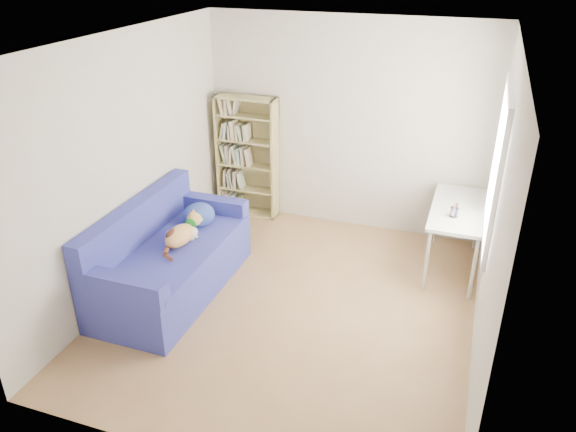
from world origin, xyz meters
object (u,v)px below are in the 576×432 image
(bookshelf, at_px, (248,161))
(desk, at_px, (458,214))
(sofa, at_px, (169,259))
(pen_cup, at_px, (454,211))

(bookshelf, bearing_deg, desk, -12.05)
(sofa, bearing_deg, bookshelf, 88.73)
(bookshelf, height_order, desk, bookshelf)
(bookshelf, height_order, pen_cup, bookshelf)
(bookshelf, distance_m, desk, 2.76)
(sofa, bearing_deg, desk, 27.40)
(bookshelf, xyz_separation_m, pen_cup, (2.67, -0.82, 0.07))
(sofa, relative_size, pen_cup, 11.65)
(desk, distance_m, pen_cup, 0.28)
(sofa, relative_size, bookshelf, 1.22)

